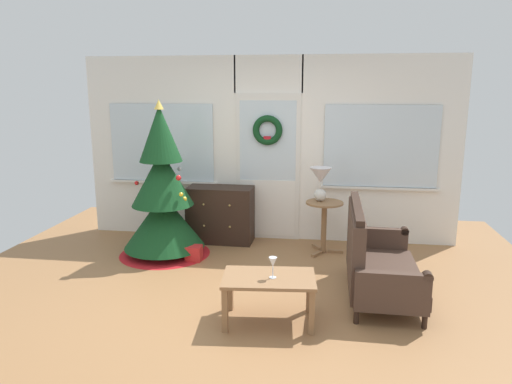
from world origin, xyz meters
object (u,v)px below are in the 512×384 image
(side_table, at_px, (324,217))
(gift_box, at_px, (194,253))
(dresser_cabinet, at_px, (221,214))
(coffee_table, at_px, (269,284))
(table_lamp, at_px, (321,179))
(christmas_tree, at_px, (163,200))
(settee_sofa, at_px, (374,260))
(wine_glass, at_px, (273,263))

(side_table, xyz_separation_m, gift_box, (-1.60, -0.54, -0.39))
(dresser_cabinet, height_order, coffee_table, dresser_cabinet)
(table_lamp, distance_m, gift_box, 1.86)
(table_lamp, bearing_deg, dresser_cabinet, 170.63)
(christmas_tree, relative_size, settee_sofa, 1.34)
(christmas_tree, relative_size, coffee_table, 2.24)
(side_table, relative_size, table_lamp, 1.55)
(christmas_tree, height_order, table_lamp, christmas_tree)
(settee_sofa, height_order, side_table, settee_sofa)
(christmas_tree, xyz_separation_m, side_table, (2.04, 0.35, -0.24))
(table_lamp, relative_size, gift_box, 2.30)
(christmas_tree, xyz_separation_m, table_lamp, (1.98, 0.39, 0.25))
(table_lamp, height_order, gift_box, table_lamp)
(christmas_tree, height_order, settee_sofa, christmas_tree)
(dresser_cabinet, height_order, gift_box, dresser_cabinet)
(dresser_cabinet, bearing_deg, gift_box, -101.67)
(coffee_table, bearing_deg, side_table, 76.19)
(dresser_cabinet, bearing_deg, side_table, -10.53)
(settee_sofa, distance_m, side_table, 1.34)
(dresser_cabinet, height_order, table_lamp, table_lamp)
(christmas_tree, xyz_separation_m, coffee_table, (1.56, -1.63, -0.35))
(dresser_cabinet, relative_size, settee_sofa, 0.61)
(coffee_table, relative_size, wine_glass, 4.53)
(christmas_tree, bearing_deg, coffee_table, -46.37)
(christmas_tree, xyz_separation_m, dresser_cabinet, (0.61, 0.61, -0.33))
(wine_glass, bearing_deg, gift_box, 128.23)
(dresser_cabinet, xyz_separation_m, coffee_table, (0.95, -2.25, -0.02))
(dresser_cabinet, xyz_separation_m, side_table, (1.43, -0.27, 0.10))
(side_table, distance_m, table_lamp, 0.49)
(coffee_table, xyz_separation_m, wine_glass, (0.04, -0.02, 0.21))
(christmas_tree, distance_m, settee_sofa, 2.73)
(coffee_table, xyz_separation_m, gift_box, (-1.11, 1.44, -0.28))
(gift_box, bearing_deg, christmas_tree, 156.23)
(table_lamp, xyz_separation_m, gift_box, (-1.54, -0.58, -0.87))
(settee_sofa, xyz_separation_m, side_table, (-0.51, 1.24, 0.11))
(side_table, xyz_separation_m, coffee_table, (-0.49, -1.98, -0.11))
(wine_glass, distance_m, gift_box, 1.92)
(wine_glass, bearing_deg, coffee_table, 148.91)
(dresser_cabinet, bearing_deg, table_lamp, -9.37)
(gift_box, bearing_deg, wine_glass, -51.77)
(christmas_tree, height_order, side_table, christmas_tree)
(christmas_tree, xyz_separation_m, gift_box, (0.44, -0.19, -0.62))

